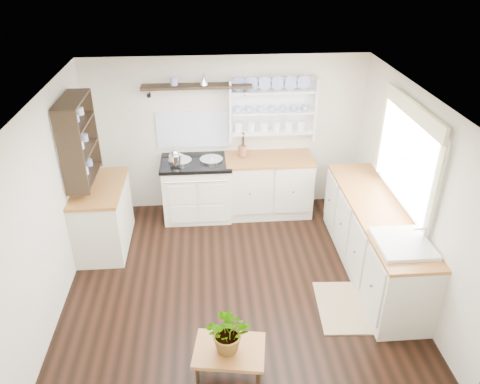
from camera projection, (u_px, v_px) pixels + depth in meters
The scene contains 19 objects.
floor at pixel (236, 280), 5.74m from camera, with size 4.00×3.80×0.01m, color black.
wall_back at pixel (226, 135), 6.84m from camera, with size 4.00×0.02×2.30m, color beige.
wall_right at pixel (411, 192), 5.32m from camera, with size 0.02×3.80×2.30m, color beige.
wall_left at pixel (51, 206), 5.04m from camera, with size 0.02×3.80×2.30m, color beige.
ceiling at pixel (235, 98), 4.62m from camera, with size 4.00×3.80×0.01m, color white.
window at pixel (407, 154), 5.24m from camera, with size 0.08×1.55×1.22m.
aga_cooker at pixel (197, 188), 6.85m from camera, with size 1.00×0.70×0.93m.
back_cabinets at pixel (268, 184), 6.95m from camera, with size 1.27×0.63×0.90m.
right_cabinets at pixel (374, 239), 5.72m from camera, with size 0.62×2.43×0.90m.
belfast_sink at pixel (401, 253), 4.90m from camera, with size 0.55×0.60×0.45m.
left_cabinets at pixel (103, 216), 6.18m from camera, with size 0.62×1.13×0.90m.
plate_rack at pixel (272, 108), 6.65m from camera, with size 1.20×0.22×0.90m.
high_shelf at pixel (197, 87), 6.34m from camera, with size 1.50×0.29×0.16m.
left_shelving at pixel (78, 139), 5.65m from camera, with size 0.28×0.80×1.05m, color black.
kettle at pixel (175, 157), 6.45m from camera, with size 0.17×0.17×0.20m, color silver, non-canonical shape.
utensil_crock at pixel (242, 151), 6.74m from camera, with size 0.12×0.12×0.15m, color brown.
center_table at pixel (229, 352), 4.36m from camera, with size 0.72×0.56×0.35m.
potted_plant at pixel (229, 331), 4.22m from camera, with size 0.41×0.35×0.45m, color #3F7233.
floor_rug at pixel (342, 307), 5.32m from camera, with size 0.55×0.85×0.02m, color #9B8B5A.
Camera 1 is at (-0.30, -4.48, 3.73)m, focal length 35.00 mm.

